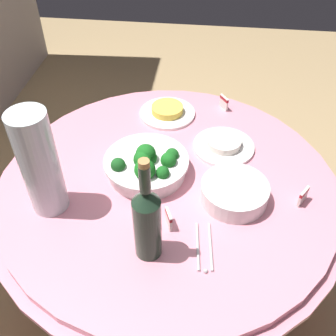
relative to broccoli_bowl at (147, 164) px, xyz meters
name	(u,v)px	position (x,y,z in m)	size (l,w,h in m)	color
ground_plane	(168,293)	(-0.01, -0.07, -0.79)	(6.00, 6.00, 0.00)	tan
buffet_table	(168,245)	(-0.01, -0.07, -0.41)	(1.16, 1.16, 0.74)	maroon
broccoli_bowl	(147,164)	(0.00, 0.00, 0.00)	(0.28, 0.28, 0.12)	white
plate_stack	(234,192)	(-0.08, -0.29, -0.02)	(0.21, 0.21, 0.06)	white
wine_bottle	(147,221)	(-0.30, -0.05, 0.08)	(0.07, 0.07, 0.34)	#203726
decorative_fruit_vase	(40,166)	(-0.17, 0.27, 0.12)	(0.11, 0.11, 0.34)	silver
serving_tongs	(204,248)	(-0.28, -0.21, -0.04)	(0.17, 0.06, 0.01)	silver
food_plate_rice	(224,145)	(0.17, -0.25, -0.03)	(0.22, 0.22, 0.04)	white
food_plate_fried_egg	(167,112)	(0.35, -0.03, -0.03)	(0.22, 0.22, 0.04)	white
label_placard_front	(303,196)	(-0.07, -0.50, -0.01)	(0.05, 0.04, 0.05)	white
label_placard_mid	(169,218)	(-0.21, -0.10, -0.01)	(0.05, 0.03, 0.05)	white
label_placard_rear	(224,102)	(0.42, -0.25, -0.01)	(0.05, 0.04, 0.05)	white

